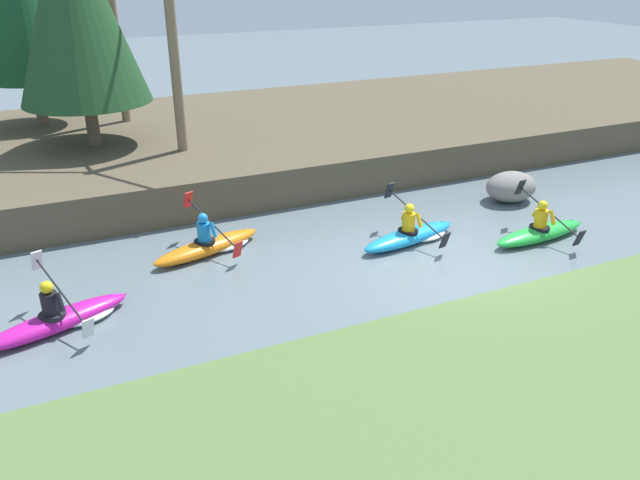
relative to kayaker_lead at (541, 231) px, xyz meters
The scene contains 10 objects.
ground_plane 3.03m from the kayaker_lead, 165.61° to the right, with size 90.00×90.00×0.00m, color slate.
riverbank_far 10.02m from the kayaker_lead, 107.01° to the left, with size 44.00×10.53×1.08m.
conifer_tree_mid_left 13.54m from the kayaker_lead, 135.66° to the left, with size 3.61×3.61×6.58m.
bare_tree_mid_upstream 14.57m from the kayaker_lead, 123.86° to the left, with size 4.11×4.06×7.51m.
bare_tree_mid_downstream 10.84m from the kayaker_lead, 132.81° to the left, with size 3.90×3.86×7.11m.
kayaker_lead is the anchor object (origin of this frame).
kayaker_middle 3.07m from the kayaker_lead, 158.21° to the left, with size 2.79×2.06×1.20m.
kayaker_trailing 7.77m from the kayaker_lead, 160.93° to the left, with size 2.75×2.02×1.20m.
kayaker_far_back 10.66m from the kayaker_lead, behind, with size 2.74×2.00×1.20m.
boulder_midstream 2.58m from the kayaker_lead, 66.19° to the left, with size 1.45×1.13×0.82m.
Camera 1 is at (-7.42, -9.44, 6.22)m, focal length 35.00 mm.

